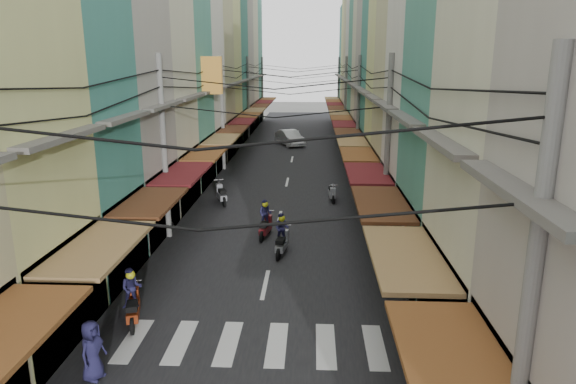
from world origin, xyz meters
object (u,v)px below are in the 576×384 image
(traffic_sign, at_px, (403,237))
(market_umbrella, at_px, (445,262))
(white_car, at_px, (290,145))
(bicycle, at_px, (415,266))

(traffic_sign, bearing_deg, market_umbrella, -69.18)
(market_umbrella, xyz_separation_m, traffic_sign, (-0.85, 2.24, -0.04))
(white_car, bearing_deg, traffic_sign, -104.81)
(bicycle, height_order, market_umbrella, market_umbrella)
(white_car, relative_size, market_umbrella, 2.11)
(market_umbrella, relative_size, traffic_sign, 0.84)
(bicycle, bearing_deg, white_car, 21.92)
(bicycle, relative_size, market_umbrella, 0.71)
(market_umbrella, bearing_deg, bicycle, 88.55)
(white_car, distance_m, market_umbrella, 34.42)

